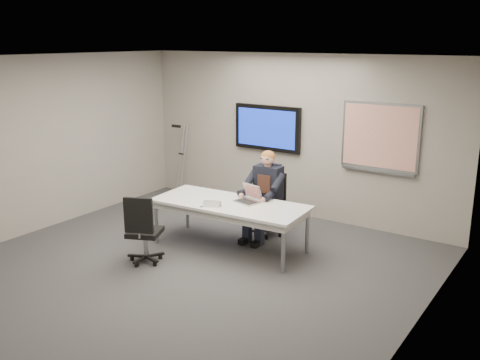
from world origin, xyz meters
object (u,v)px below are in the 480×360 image
Objects in this scene: laptop at (249,197)px; conference_table at (230,208)px; office_chair_near at (144,242)px; seated_person at (262,204)px; office_chair_far at (270,215)px.

conference_table is at bearing -121.40° from laptop.
office_chair_near is 2.47× the size of laptop.
laptop reaches higher than conference_table.
conference_table is 0.62m from seated_person.
office_chair_near is at bearing -118.01° from seated_person.
office_chair_near is at bearing -109.53° from laptop.
office_chair_far is 2.44× the size of laptop.
seated_person is at bearing -140.85° from office_chair_near.
conference_table is at bearing -109.26° from seated_person.
laptop is (0.87, 1.33, 0.46)m from office_chair_near.
conference_table is 0.92m from office_chair_far.
laptop is (0.20, 0.20, 0.14)m from conference_table.
office_chair_far is 0.99× the size of office_chair_near.
office_chair_far is at bearing -137.78° from office_chair_near.
seated_person is (0.19, 0.59, -0.07)m from conference_table.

